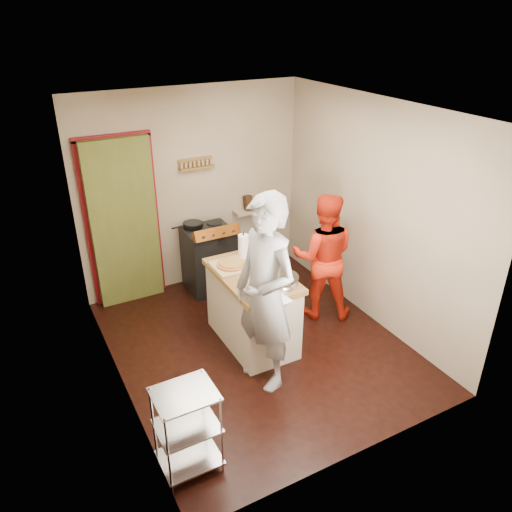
# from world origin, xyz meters

# --- Properties ---
(floor) EXTENTS (3.50, 3.50, 0.00)m
(floor) POSITION_xyz_m (0.00, 0.00, 0.00)
(floor) COLOR black
(floor) RESTS_ON ground
(back_wall) EXTENTS (3.00, 0.44, 2.60)m
(back_wall) POSITION_xyz_m (-0.64, 1.78, 1.13)
(back_wall) COLOR tan
(back_wall) RESTS_ON ground
(left_wall) EXTENTS (0.04, 3.50, 2.60)m
(left_wall) POSITION_xyz_m (-1.50, 0.00, 1.30)
(left_wall) COLOR tan
(left_wall) RESTS_ON ground
(right_wall) EXTENTS (0.04, 3.50, 2.60)m
(right_wall) POSITION_xyz_m (1.50, 0.00, 1.30)
(right_wall) COLOR tan
(right_wall) RESTS_ON ground
(ceiling) EXTENTS (3.00, 3.50, 0.02)m
(ceiling) POSITION_xyz_m (0.00, 0.00, 2.61)
(ceiling) COLOR white
(ceiling) RESTS_ON back_wall
(stove) EXTENTS (0.60, 0.63, 1.00)m
(stove) POSITION_xyz_m (0.05, 1.42, 0.45)
(stove) COLOR black
(stove) RESTS_ON ground
(wire_shelving) EXTENTS (0.48, 0.40, 0.80)m
(wire_shelving) POSITION_xyz_m (-1.28, -1.20, 0.44)
(wire_shelving) COLOR silver
(wire_shelving) RESTS_ON ground
(island) EXTENTS (0.68, 1.28, 1.18)m
(island) POSITION_xyz_m (-0.00, 0.10, 0.46)
(island) COLOR beige
(island) RESTS_ON ground
(person_stripe) EXTENTS (0.62, 0.81, 2.00)m
(person_stripe) POSITION_xyz_m (-0.20, -0.52, 1.00)
(person_stripe) COLOR #B9B9BE
(person_stripe) RESTS_ON ground
(person_red) EXTENTS (0.96, 0.90, 1.56)m
(person_red) POSITION_xyz_m (1.00, 0.22, 0.78)
(person_red) COLOR red
(person_red) RESTS_ON ground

